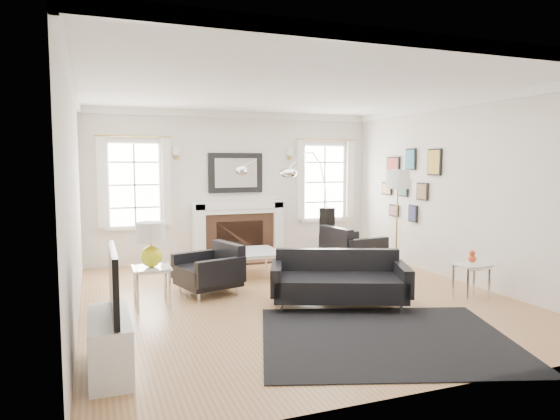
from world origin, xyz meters
name	(u,v)px	position (x,y,z in m)	size (l,w,h in m)	color
floor	(295,297)	(0.00, 0.00, 0.00)	(6.00, 6.00, 0.00)	#9B6541
back_wall	(235,186)	(0.00, 3.00, 1.40)	(5.50, 0.04, 2.80)	silver
front_wall	(440,218)	(0.00, -3.00, 1.40)	(5.50, 0.04, 2.80)	silver
left_wall	(74,201)	(-2.75, 0.00, 1.40)	(0.04, 6.00, 2.80)	silver
right_wall	(460,191)	(2.75, 0.00, 1.40)	(0.04, 6.00, 2.80)	silver
ceiling	(295,89)	(0.00, 0.00, 2.80)	(5.50, 6.00, 0.02)	white
crown_molding	(295,94)	(0.00, 0.00, 2.74)	(5.50, 6.00, 0.12)	white
fireplace	(238,232)	(0.00, 2.79, 0.54)	(1.70, 0.69, 1.11)	white
mantel_mirror	(236,173)	(0.00, 2.95, 1.65)	(1.05, 0.07, 0.75)	black
window_left	(135,184)	(-1.85, 2.95, 1.46)	(1.24, 0.15, 1.62)	white
window_right	(324,182)	(1.85, 2.95, 1.46)	(1.24, 0.15, 1.62)	white
gallery_wall	(409,180)	(2.72, 1.30, 1.53)	(0.04, 1.73, 1.29)	black
tv_unit	(110,335)	(-2.44, -1.70, 0.33)	(0.35, 1.00, 1.09)	white
area_rug	(386,338)	(0.28, -1.84, 0.01)	(2.57, 2.14, 0.01)	black
sofa	(339,281)	(0.40, -0.53, 0.31)	(1.90, 1.38, 0.57)	black
armchair_left	(212,271)	(-1.01, 0.64, 0.32)	(0.95, 1.02, 0.57)	black
armchair_right	(350,250)	(1.57, 1.33, 0.35)	(0.95, 1.03, 0.62)	black
coffee_table	(249,253)	(-0.22, 1.38, 0.39)	(0.96, 0.96, 0.43)	silver
side_table_left	(152,275)	(-1.88, 0.22, 0.41)	(0.47, 0.47, 0.52)	silver
nesting_table	(472,272)	(2.20, -0.92, 0.37)	(0.43, 0.36, 0.48)	silver
gourd_lamp	(151,241)	(-1.88, 0.22, 0.85)	(0.36, 0.36, 0.57)	yellow
orange_vase	(472,257)	(2.20, -0.92, 0.57)	(0.11, 0.11, 0.17)	red
arc_floor_lamp	(309,201)	(1.13, 2.07, 1.14)	(1.49, 1.38, 2.11)	silver
stick_floor_lamp	(398,185)	(1.79, 0.26, 1.50)	(0.35, 0.35, 1.73)	#B48D3E
speaker_tower	(327,235)	(1.47, 2.02, 0.51)	(0.20, 0.20, 1.02)	black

